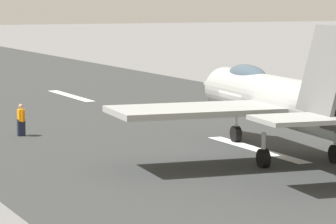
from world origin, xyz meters
The scene contains 4 objects.
ground_plane centered at (0.00, 0.00, 0.00)m, with size 400.00×400.00×0.00m, color slate.
runway_strip centered at (-0.02, 0.00, 0.01)m, with size 240.00×26.00×0.02m.
fighter_jet centered at (-3.12, 0.23, 2.47)m, with size 16.77×15.14×5.67m.
crew_person centered at (7.49, 8.28, 0.78)m, with size 0.70×0.36×1.57m.
Camera 1 is at (-36.27, 20.61, 6.60)m, focal length 100.46 mm.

